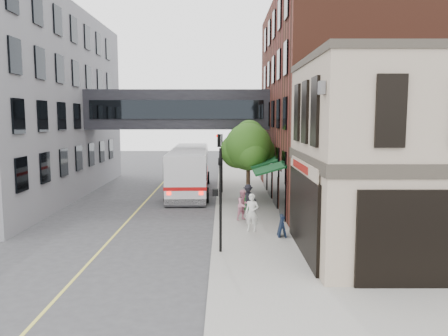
{
  "coord_description": "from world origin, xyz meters",
  "views": [
    {
      "loc": [
        0.54,
        -16.39,
        5.97
      ],
      "look_at": [
        0.55,
        4.2,
        3.54
      ],
      "focal_mm": 35.0,
      "sensor_mm": 36.0,
      "label": 1
    }
  ],
  "objects_px": {
    "pedestrian_a": "(252,212)",
    "sandwich_board": "(282,226)",
    "pedestrian_b": "(243,205)",
    "newspaper_box": "(248,202)",
    "bus": "(190,168)",
    "pedestrian_c": "(248,197)"
  },
  "relations": [
    {
      "from": "bus",
      "to": "sandwich_board",
      "type": "relative_size",
      "value": 12.15
    },
    {
      "from": "pedestrian_b",
      "to": "pedestrian_c",
      "type": "height_order",
      "value": "pedestrian_b"
    },
    {
      "from": "bus",
      "to": "sandwich_board",
      "type": "distance_m",
      "value": 14.79
    },
    {
      "from": "pedestrian_b",
      "to": "bus",
      "type": "bearing_deg",
      "value": 75.89
    },
    {
      "from": "pedestrian_b",
      "to": "newspaper_box",
      "type": "relative_size",
      "value": 1.88
    },
    {
      "from": "pedestrian_a",
      "to": "pedestrian_b",
      "type": "height_order",
      "value": "pedestrian_a"
    },
    {
      "from": "newspaper_box",
      "to": "pedestrian_b",
      "type": "bearing_deg",
      "value": -95.4
    },
    {
      "from": "newspaper_box",
      "to": "pedestrian_c",
      "type": "bearing_deg",
      "value": -89.08
    },
    {
      "from": "pedestrian_a",
      "to": "sandwich_board",
      "type": "distance_m",
      "value": 1.8
    },
    {
      "from": "bus",
      "to": "pedestrian_c",
      "type": "distance_m",
      "value": 8.85
    },
    {
      "from": "bus",
      "to": "newspaper_box",
      "type": "bearing_deg",
      "value": -60.3
    },
    {
      "from": "pedestrian_b",
      "to": "newspaper_box",
      "type": "xyz_separation_m",
      "value": [
        0.41,
        2.77,
        -0.41
      ]
    },
    {
      "from": "pedestrian_a",
      "to": "newspaper_box",
      "type": "bearing_deg",
      "value": 104.28
    },
    {
      "from": "pedestrian_b",
      "to": "newspaper_box",
      "type": "height_order",
      "value": "pedestrian_b"
    },
    {
      "from": "pedestrian_b",
      "to": "sandwich_board",
      "type": "xyz_separation_m",
      "value": [
        1.73,
        -3.45,
        -0.34
      ]
    },
    {
      "from": "pedestrian_a",
      "to": "sandwich_board",
      "type": "relative_size",
      "value": 1.82
    },
    {
      "from": "bus",
      "to": "pedestrian_b",
      "type": "distance_m",
      "value": 10.94
    },
    {
      "from": "pedestrian_b",
      "to": "pedestrian_c",
      "type": "distance_m",
      "value": 2.53
    },
    {
      "from": "bus",
      "to": "pedestrian_b",
      "type": "xyz_separation_m",
      "value": [
        3.83,
        -10.21,
        -0.9
      ]
    },
    {
      "from": "pedestrian_a",
      "to": "sandwich_board",
      "type": "bearing_deg",
      "value": -21.37
    },
    {
      "from": "pedestrian_c",
      "to": "newspaper_box",
      "type": "bearing_deg",
      "value": 103.29
    },
    {
      "from": "pedestrian_a",
      "to": "bus",
      "type": "bearing_deg",
      "value": 123.49
    }
  ]
}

